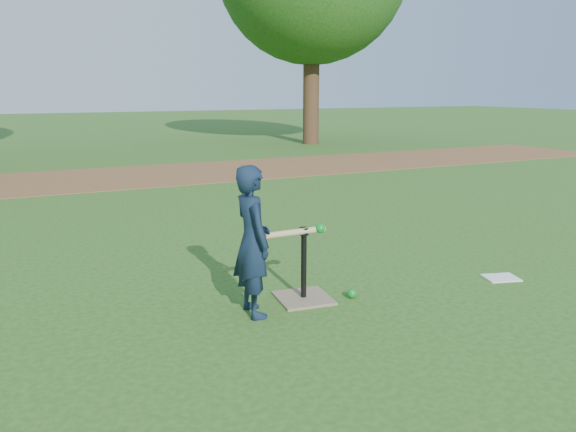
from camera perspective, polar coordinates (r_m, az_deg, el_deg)
name	(u,v)px	position (r m, az deg, el deg)	size (l,w,h in m)	color
ground	(293,306)	(4.57, 0.51, -9.16)	(80.00, 80.00, 0.00)	#285116
dirt_strip	(127,177)	(11.59, -16.06, 3.86)	(24.00, 3.00, 0.01)	brown
child	(252,241)	(4.26, -3.64, -2.58)	(0.43, 0.28, 1.17)	#111E33
wiffle_ball_ground	(352,293)	(4.76, 6.50, -7.82)	(0.08, 0.08, 0.08)	#0B8221
clipboard	(501,278)	(5.57, 20.83, -5.88)	(0.30, 0.23, 0.01)	white
batting_tee	(304,287)	(4.68, 1.60, -7.20)	(0.48, 0.48, 0.61)	#856F54
swing_action	(294,232)	(4.47, 0.66, -1.67)	(0.63, 0.11, 0.09)	tan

